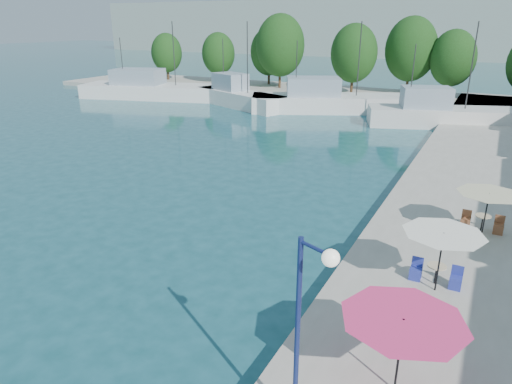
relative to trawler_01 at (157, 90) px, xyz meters
The scene contains 19 objects.
quay_far 25.23m from the trawler_01, 27.48° to the left, with size 90.00×16.00×0.60m, color #9F9B90.
hill_west 104.87m from the trawler_01, 89.80° to the left, with size 180.00×40.00×16.00m, color #919E95.
trawler_01 is the anchor object (origin of this frame).
trawler_02 12.85m from the trawler_01, ahead, with size 14.24×8.79×10.20m.
trawler_03 24.33m from the trawler_01, ahead, with size 20.15×13.14×10.20m.
trawler_04 36.47m from the trawler_01, ahead, with size 15.63×8.79×10.20m.
tree_01 16.70m from the trawler_01, 122.87° to the left, with size 5.05×5.05×7.47m.
tree_02 15.04m from the trawler_01, 87.05° to the left, with size 5.18×5.18×7.66m.
tree_03 18.88m from the trawler_01, 61.04° to the left, with size 5.67×5.67×8.39m.
tree_04 18.63m from the trawler_01, 46.81° to the left, with size 6.97×6.97×10.32m.
tree_05 26.76m from the trawler_01, 28.73° to the left, with size 6.11×6.11×9.05m.
tree_06 34.27m from the trawler_01, 28.57° to the left, with size 6.71×6.71×9.94m.
tree_07 38.63m from the trawler_01, 23.92° to the left, with size 5.64×5.64×8.35m.
umbrella_pink 55.70m from the trawler_01, 44.45° to the right, with size 3.21×3.21×2.22m.
umbrella_white 52.18m from the trawler_01, 39.87° to the right, with size 2.84×2.84×2.28m.
umbrella_cream 49.76m from the trawler_01, 33.91° to the right, with size 2.74×2.74×2.08m.
cafe_table_02 51.80m from the trawler_01, 39.54° to the right, with size 1.82×0.70×0.76m.
cafe_table_03 49.34m from the trawler_01, 33.34° to the right, with size 1.82×0.70×0.76m.
street_lamp 56.30m from the trawler_01, 47.31° to the right, with size 0.99×0.53×5.03m.
Camera 1 is at (10.54, 6.29, 9.73)m, focal length 32.00 mm.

